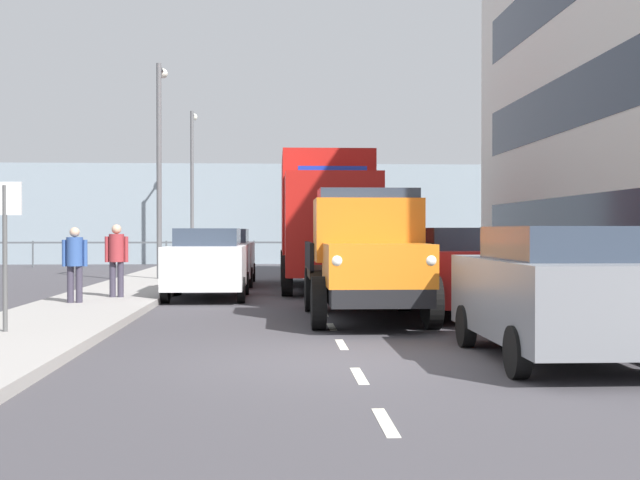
# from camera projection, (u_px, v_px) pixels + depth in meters

# --- Properties ---
(ground_plane) EXTENTS (80.00, 80.00, 0.00)m
(ground_plane) POSITION_uv_depth(u_px,v_px,m) (317.00, 302.00, 19.45)
(ground_plane) COLOR #423F44
(sidewalk_left) EXTENTS (2.53, 39.11, 0.15)m
(sidewalk_left) POSITION_uv_depth(u_px,v_px,m) (522.00, 298.00, 19.70)
(sidewalk_left) COLOR #9E9993
(sidewalk_left) RESTS_ON ground_plane
(sidewalk_right) EXTENTS (2.53, 39.11, 0.15)m
(sidewalk_right) POSITION_uv_depth(u_px,v_px,m) (107.00, 300.00, 19.20)
(sidewalk_right) COLOR #9E9993
(sidewalk_right) RESTS_ON ground_plane
(road_centreline_markings) EXTENTS (0.12, 35.42, 0.01)m
(road_centreline_markings) POSITION_uv_depth(u_px,v_px,m) (318.00, 303.00, 19.19)
(road_centreline_markings) COLOR silver
(road_centreline_markings) RESTS_ON ground_plane
(sea_horizon) EXTENTS (80.00, 0.80, 5.00)m
(sea_horizon) POSITION_uv_depth(u_px,v_px,m) (296.00, 214.00, 41.95)
(sea_horizon) COLOR #84939E
(sea_horizon) RESTS_ON ground_plane
(seawall_railing) EXTENTS (28.08, 0.08, 1.20)m
(seawall_railing) POSITION_uv_depth(u_px,v_px,m) (298.00, 247.00, 38.37)
(seawall_railing) COLOR #4C5156
(seawall_railing) RESTS_ON ground_plane
(truck_vintage_orange) EXTENTS (2.17, 5.64, 2.43)m
(truck_vintage_orange) POSITION_uv_depth(u_px,v_px,m) (367.00, 257.00, 15.33)
(truck_vintage_orange) COLOR black
(truck_vintage_orange) RESTS_ON ground_plane
(lorry_cargo_red) EXTENTS (2.58, 8.20, 3.87)m
(lorry_cargo_red) POSITION_uv_depth(u_px,v_px,m) (326.00, 216.00, 24.04)
(lorry_cargo_red) COLOR red
(lorry_cargo_red) RESTS_ON ground_plane
(car_grey_kerbside_near) EXTENTS (1.93, 4.13, 1.72)m
(car_grey_kerbside_near) POSITION_uv_depth(u_px,v_px,m) (557.00, 291.00, 10.65)
(car_grey_kerbside_near) COLOR slate
(car_grey_kerbside_near) RESTS_ON ground_plane
(car_red_kerbside_1) EXTENTS (1.90, 4.49, 1.72)m
(car_red_kerbside_1) POSITION_uv_depth(u_px,v_px,m) (458.00, 270.00, 16.48)
(car_red_kerbside_1) COLOR #B21E1E
(car_red_kerbside_1) RESTS_ON ground_plane
(car_maroon_kerbside_2) EXTENTS (1.84, 4.02, 1.72)m
(car_maroon_kerbside_2) POSITION_uv_depth(u_px,v_px,m) (413.00, 260.00, 22.02)
(car_maroon_kerbside_2) COLOR maroon
(car_maroon_kerbside_2) RESTS_ON ground_plane
(car_white_oppositeside_0) EXTENTS (1.91, 3.91, 1.72)m
(car_white_oppositeside_0) POSITION_uv_depth(u_px,v_px,m) (208.00, 262.00, 20.36)
(car_white_oppositeside_0) COLOR white
(car_white_oppositeside_0) RESTS_ON ground_plane
(car_silver_oppositeside_1) EXTENTS (1.96, 4.59, 1.72)m
(car_silver_oppositeside_1) POSITION_uv_depth(u_px,v_px,m) (222.00, 255.00, 25.70)
(car_silver_oppositeside_1) COLOR #B7BABF
(car_silver_oppositeside_1) RESTS_ON ground_plane
(pedestrian_strolling) EXTENTS (0.53, 0.34, 1.59)m
(pedestrian_strolling) POSITION_uv_depth(u_px,v_px,m) (75.00, 259.00, 17.52)
(pedestrian_strolling) COLOR #383342
(pedestrian_strolling) RESTS_ON sidewalk_right
(pedestrian_couple_b) EXTENTS (0.53, 0.34, 1.66)m
(pedestrian_couple_b) POSITION_uv_depth(u_px,v_px,m) (117.00, 254.00, 18.99)
(pedestrian_couple_b) COLOR #383342
(pedestrian_couple_b) RESTS_ON sidewalk_right
(lamp_post_promenade) EXTENTS (0.32, 1.14, 6.80)m
(lamp_post_promenade) POSITION_uv_depth(u_px,v_px,m) (160.00, 152.00, 26.44)
(lamp_post_promenade) COLOR #59595B
(lamp_post_promenade) RESTS_ON sidewalk_right
(lamp_post_far) EXTENTS (0.32, 1.14, 6.93)m
(lamp_post_far) POSITION_uv_depth(u_px,v_px,m) (192.00, 174.00, 37.84)
(lamp_post_far) COLOR #59595B
(lamp_post_far) RESTS_ON sidewalk_right
(street_sign) EXTENTS (0.50, 0.07, 2.25)m
(street_sign) POSITION_uv_depth(u_px,v_px,m) (5.00, 230.00, 12.51)
(street_sign) COLOR #4C4C4C
(street_sign) RESTS_ON sidewalk_right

